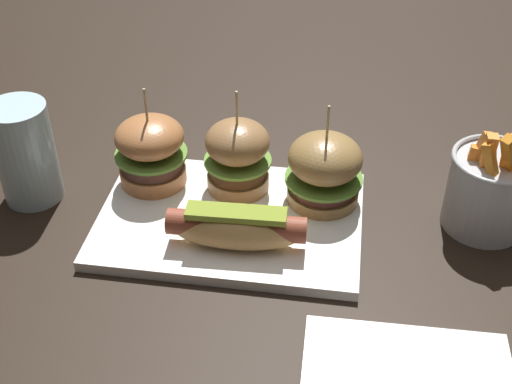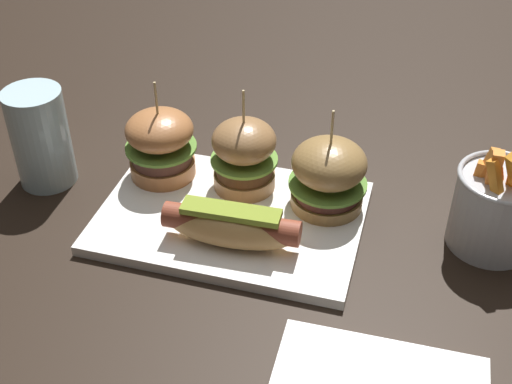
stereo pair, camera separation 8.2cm
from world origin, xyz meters
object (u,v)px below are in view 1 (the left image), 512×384
Objects in this scene: platter_main at (230,219)px; slider_right at (324,169)px; slider_center at (240,156)px; fries_bucket at (490,189)px; hot_dog at (237,228)px; water_glass at (25,153)px; slider_left at (151,151)px.

platter_main is 2.38× the size of slider_right.
slider_center is 0.31m from fries_bucket.
fries_bucket is (0.31, -0.01, -0.01)m from slider_center.
hot_dog is 0.31m from fries_bucket.
hot_dog is at bearing -14.35° from water_glass.
slider_right is 0.38m from water_glass.
water_glass is at bearing -166.50° from slider_left.
platter_main is 2.30× the size of slider_center.
hot_dog is 1.15× the size of slider_center.
platter_main is 0.13m from slider_right.
slider_right is at bearing -1.68° from slider_left.
hot_dog is at bearing -71.60° from platter_main.
slider_center is at bearing 86.95° from platter_main.
slider_right is 1.02× the size of water_glass.
fries_bucket is 1.09× the size of water_glass.
water_glass is (-0.27, -0.04, 0.00)m from slider_center.
fries_bucket is at bearing 2.65° from water_glass.
slider_right is 0.20m from fries_bucket.
water_glass is at bearing -177.35° from fries_bucket.
platter_main is 0.06m from hot_dog.
fries_bucket is (0.43, -0.01, -0.01)m from slider_left.
slider_center is at bearing 174.87° from slider_right.
slider_center is at bearing 8.42° from water_glass.
fries_bucket is (0.30, 0.10, 0.01)m from hot_dog.
platter_main is at bearing -26.68° from slider_left.
hot_dog is 0.30m from water_glass.
water_glass is (-0.38, -0.03, 0.01)m from slider_right.
slider_left is 0.23m from slider_right.
water_glass is at bearing -171.58° from slider_center.
hot_dog is at bearing -132.28° from slider_right.
slider_right reaches higher than fries_bucket.
fries_bucket is at bearing 8.54° from platter_main.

